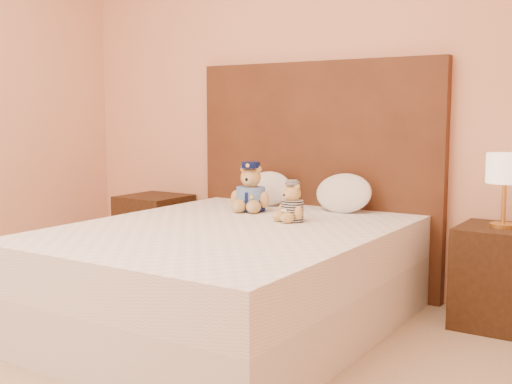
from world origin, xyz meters
TOP-DOWN VIEW (x-y plane):
  - bed at (0.00, 1.20)m, footprint 1.60×2.00m
  - headboard at (0.00, 2.21)m, footprint 1.75×0.08m
  - nightstand_left at (-1.25, 2.00)m, footprint 0.45×0.45m
  - nightstand_right at (1.25, 2.00)m, footprint 0.45×0.45m
  - lamp at (1.25, 2.00)m, footprint 0.20×0.20m
  - teddy_police at (-0.21, 1.74)m, footprint 0.32×0.31m
  - teddy_prisoner at (0.20, 1.55)m, footprint 0.25×0.25m
  - pillow_left at (-0.27, 2.03)m, footprint 0.35×0.23m
  - pillow_right at (0.29, 2.03)m, footprint 0.37×0.24m

SIDE VIEW (x-z plane):
  - nightstand_left at x=-1.25m, z-range 0.00..0.55m
  - nightstand_right at x=1.25m, z-range 0.00..0.55m
  - bed at x=0.00m, z-range 0.00..0.55m
  - teddy_prisoner at x=0.20m, z-range 0.55..0.77m
  - pillow_left at x=-0.27m, z-range 0.55..0.80m
  - pillow_right at x=0.29m, z-range 0.55..0.81m
  - teddy_police at x=-0.21m, z-range 0.55..0.86m
  - headboard at x=0.00m, z-range 0.00..1.50m
  - lamp at x=1.25m, z-range 0.65..1.05m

